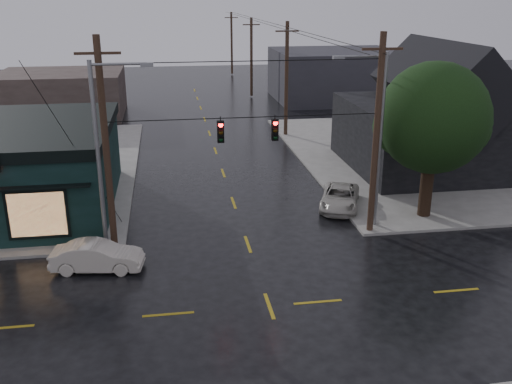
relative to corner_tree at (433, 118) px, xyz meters
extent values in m
plane|color=black|center=(-10.19, -8.06, -5.59)|extent=(160.00, 160.00, 0.00)
cube|color=gray|center=(9.81, 11.94, -5.52)|extent=(28.00, 28.00, 0.15)
cube|color=black|center=(4.81, 8.94, -3.19)|extent=(12.00, 11.00, 4.50)
cylinder|color=black|center=(0.00, 0.00, -3.37)|extent=(0.70, 0.70, 4.14)
sphere|color=black|center=(0.00, 0.00, 0.03)|extent=(5.91, 5.91, 5.91)
cylinder|color=black|center=(-10.19, -1.56, 0.71)|extent=(13.00, 0.04, 0.04)
cube|color=#362A27|center=(-24.19, 31.94, -3.39)|extent=(12.00, 10.00, 4.40)
cube|color=#2C2C32|center=(5.81, 36.94, -2.79)|extent=(14.00, 12.00, 5.60)
imported|color=beige|center=(-17.26, -3.75, -4.92)|extent=(4.22, 1.96, 1.34)
imported|color=#B6B2A8|center=(-4.19, 2.18, -4.96)|extent=(3.54, 4.95, 1.25)
camera|label=1|loc=(-13.84, -27.71, 6.25)|focal=40.00mm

